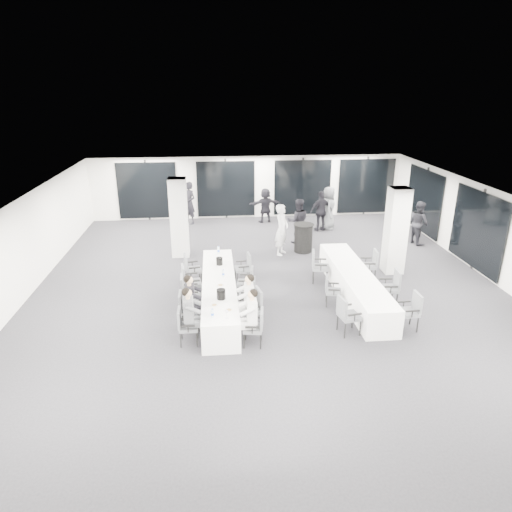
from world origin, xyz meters
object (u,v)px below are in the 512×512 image
Objects in this scene: chair_side_right_near at (411,309)px; standing_guest_h at (419,220)px; chair_side_left_mid at (331,289)px; banquet_table_side at (354,284)px; chair_main_left_second at (186,308)px; standing_guest_f at (265,203)px; chair_main_right_far at (245,266)px; chair_main_left_far at (191,267)px; ice_bucket_far at (219,261)px; chair_side_left_near at (347,313)px; standing_guest_d at (321,209)px; chair_side_right_mid at (391,285)px; standing_guest_e at (329,205)px; banquet_table_main at (219,293)px; chair_main_left_near at (185,324)px; ice_bucket_near at (221,294)px; chair_main_right_fourth at (247,280)px; chair_side_left_far at (318,264)px; chair_side_right_far at (370,263)px; cocktail_table at (303,238)px; standing_guest_g at (189,200)px; chair_main_left_fourth at (189,280)px; standing_guest_a at (282,226)px; chair_main_right_near at (256,325)px; standing_guest_b at (298,218)px; chair_main_right_mid at (250,292)px; chair_main_right_second at (253,306)px.

standing_guest_h is at bearing -26.05° from chair_side_right_near.
banquet_table_side is at bearing 133.15° from chair_side_left_mid.
chair_main_left_second is 9.73m from standing_guest_f.
chair_main_right_far is 7.52m from standing_guest_h.
ice_bucket_far is at bearing 57.30° from chair_main_left_far.
standing_guest_d is at bearing 160.47° from chair_side_left_near.
chair_side_right_mid is 7.22m from standing_guest_e.
chair_main_left_near is (-0.83, -1.90, 0.14)m from banquet_table_main.
chair_main_left_second is 3.82× the size of ice_bucket_near.
ice_bucket_far reaches higher than chair_main_right_fourth.
chair_main_right_fourth is 0.88× the size of chair_side_left_far.
chair_main_left_second is 1.00× the size of chair_side_right_near.
chair_side_right_far is (5.57, 2.52, 0.01)m from chair_main_left_second.
cocktail_table is at bearing 24.37° from chair_side_right_mid.
chair_side_left_mid is (2.25, -0.77, -0.02)m from chair_main_right_fourth.
ice_bucket_near is at bearing 162.94° from standing_guest_e.
banquet_table_side is 4.13m from ice_bucket_near.
chair_side_right_near is at bearing -136.62° from chair_main_right_far.
chair_side_left_near is at bearing -24.04° from standing_guest_g.
standing_guest_a is (3.16, 3.44, 0.46)m from chair_main_left_fourth.
chair_side_right_mid is (1.59, -4.51, 0.05)m from cocktail_table.
chair_main_right_near is at bearing -142.35° from banquet_table_side.
chair_main_right_fourth is 1.03× the size of chair_side_left_mid.
standing_guest_b is (3.96, 4.64, 0.40)m from chair_main_left_fourth.
chair_main_right_fourth is 0.47× the size of standing_guest_h.
chair_side_left_near is (-0.08, -5.94, 0.03)m from cocktail_table.
chair_main_right_mid is at bearing -16.05° from banquet_table_main.
chair_main_left_far is at bearing 108.12° from ice_bucket_near.
standing_guest_g is (-0.30, 9.32, 0.50)m from chair_main_left_second.
chair_side_left_mid is 0.41× the size of standing_guest_g.
chair_side_left_mid reaches higher than banquet_table_main.
ice_bucket_far is at bearing -136.64° from cocktail_table.
chair_main_right_fourth is 3.94× the size of ice_bucket_far.
chair_main_left_near is 1.23m from ice_bucket_near.
chair_main_right_second is at bearing 87.97° from chair_main_left_second.
chair_main_right_fourth is at bearing 8.69° from chair_main_right_near.
chair_side_right_near is (3.91, -1.49, 0.05)m from chair_main_right_mid.
chair_main_right_far is at bearing 9.30° from chair_main_right_fourth.
standing_guest_a is at bearing 151.97° from chair_main_left_near.
chair_side_right_mid is (3.92, 1.74, 0.07)m from chair_main_right_near.
chair_side_right_near is (5.57, -3.28, 0.00)m from chair_main_left_far.
banquet_table_main is 0.87m from chair_main_right_mid.
chair_main_left_near is at bearing -137.98° from ice_bucket_near.
chair_main_left_far is 1.00× the size of chair_side_right_near.
standing_guest_b is at bearing 150.04° from standing_guest_e.
banquet_table_main is at bearing 90.36° from chair_side_right_mid.
chair_main_left_far is 2.44m from chair_main_right_mid.
chair_main_left_fourth reaches higher than chair_main_right_second.
chair_side_right_near is at bearing 93.67° from standing_guest_f.
standing_guest_g is (-5.87, 1.34, 0.03)m from standing_guest_e.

